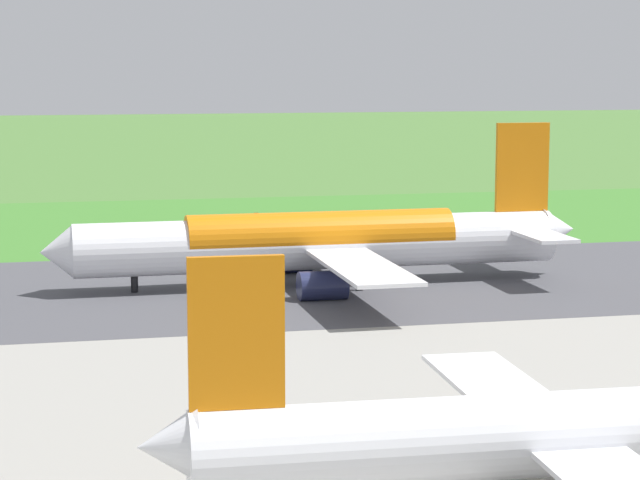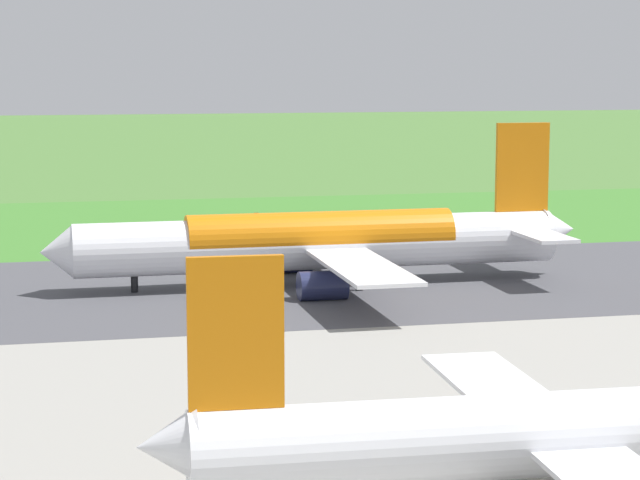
{
  "view_description": "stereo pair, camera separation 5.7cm",
  "coord_description": "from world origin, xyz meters",
  "px_view_note": "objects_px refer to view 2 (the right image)",
  "views": [
    {
      "loc": [
        26.62,
        116.43,
        21.97
      ],
      "look_at": [
        1.18,
        0.0,
        4.5
      ],
      "focal_mm": 68.65,
      "sensor_mm": 36.0,
      "label": 1
    },
    {
      "loc": [
        26.57,
        116.44,
        21.97
      ],
      "look_at": [
        1.18,
        0.0,
        4.5
      ],
      "focal_mm": 68.65,
      "sensor_mm": 36.0,
      "label": 2
    }
  ],
  "objects_px": {
    "airliner_main": "(324,241)",
    "no_stopping_sign": "(256,220)",
    "traffic_cone_orange": "(215,236)",
    "airliner_parked_mid": "(574,430)"
  },
  "relations": [
    {
      "from": "airliner_parked_mid",
      "to": "traffic_cone_orange",
      "type": "distance_m",
      "value": 95.74
    },
    {
      "from": "airliner_main",
      "to": "no_stopping_sign",
      "type": "xyz_separation_m",
      "value": [
        0.14,
        -40.25,
        -2.96
      ]
    },
    {
      "from": "airliner_main",
      "to": "no_stopping_sign",
      "type": "height_order",
      "value": "airliner_main"
    },
    {
      "from": "airliner_main",
      "to": "traffic_cone_orange",
      "type": "relative_size",
      "value": 98.19
    },
    {
      "from": "airliner_parked_mid",
      "to": "no_stopping_sign",
      "type": "xyz_separation_m",
      "value": [
        -0.45,
        -101.28,
        -2.14
      ]
    },
    {
      "from": "airliner_parked_mid",
      "to": "traffic_cone_orange",
      "type": "relative_size",
      "value": 80.56
    },
    {
      "from": "airliner_main",
      "to": "no_stopping_sign",
      "type": "relative_size",
      "value": 23.19
    },
    {
      "from": "no_stopping_sign",
      "to": "traffic_cone_orange",
      "type": "height_order",
      "value": "no_stopping_sign"
    },
    {
      "from": "airliner_main",
      "to": "traffic_cone_orange",
      "type": "height_order",
      "value": "airliner_main"
    },
    {
      "from": "airliner_main",
      "to": "airliner_parked_mid",
      "type": "height_order",
      "value": "airliner_main"
    }
  ]
}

